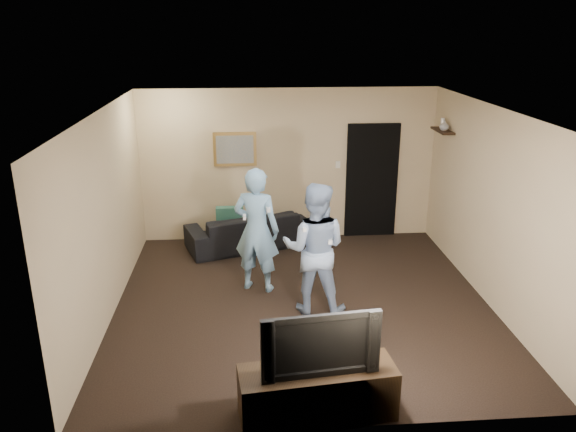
{
  "coord_description": "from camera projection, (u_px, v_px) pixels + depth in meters",
  "views": [
    {
      "loc": [
        -0.72,
        -6.79,
        3.62
      ],
      "look_at": [
        -0.18,
        0.3,
        1.15
      ],
      "focal_mm": 35.0,
      "sensor_mm": 36.0,
      "label": 1
    }
  ],
  "objects": [
    {
      "name": "wii_player_left",
      "position": [
        257.0,
        230.0,
        7.76
      ],
      "size": [
        0.75,
        0.62,
        1.78
      ],
      "color": "#79ABD3",
      "rests_on": "ground"
    },
    {
      "name": "sofa",
      "position": [
        248.0,
        230.0,
        9.46
      ],
      "size": [
        2.19,
        1.4,
        0.6
      ],
      "primitive_type": "imported",
      "rotation": [
        0.0,
        0.0,
        3.47
      ],
      "color": "black",
      "rests_on": "ground"
    },
    {
      "name": "light_switch",
      "position": [
        338.0,
        165.0,
        9.6
      ],
      "size": [
        0.08,
        0.02,
        0.12
      ],
      "primitive_type": "cube",
      "color": "silver",
      "rests_on": "wall_back"
    },
    {
      "name": "throw_pillow",
      "position": [
        230.0,
        220.0,
        9.38
      ],
      "size": [
        0.45,
        0.15,
        0.45
      ],
      "primitive_type": "cube",
      "rotation": [
        0.0,
        0.0,
        -0.0
      ],
      "color": "#1B5346",
      "rests_on": "sofa"
    },
    {
      "name": "ceiling",
      "position": [
        304.0,
        111.0,
        6.78
      ],
      "size": [
        5.0,
        5.0,
        0.04
      ],
      "primitive_type": "cube",
      "color": "silver",
      "rests_on": "wall_back"
    },
    {
      "name": "wall_front",
      "position": [
        333.0,
        305.0,
        4.85
      ],
      "size": [
        5.0,
        0.04,
        2.6
      ],
      "primitive_type": "cube",
      "color": "tan",
      "rests_on": "ground"
    },
    {
      "name": "wall_left",
      "position": [
        105.0,
        217.0,
        7.03
      ],
      "size": [
        0.04,
        5.0,
        2.6
      ],
      "primitive_type": "cube",
      "color": "tan",
      "rests_on": "ground"
    },
    {
      "name": "tv_console",
      "position": [
        317.0,
        393.0,
        5.38
      ],
      "size": [
        1.54,
        0.64,
        0.53
      ],
      "primitive_type": "cube",
      "rotation": [
        0.0,
        0.0,
        0.11
      ],
      "color": "black",
      "rests_on": "ground"
    },
    {
      "name": "wall_shelf",
      "position": [
        443.0,
        131.0,
        8.85
      ],
      "size": [
        0.2,
        0.6,
        0.03
      ],
      "primitive_type": "cube",
      "color": "black",
      "rests_on": "wall_right"
    },
    {
      "name": "wall_right",
      "position": [
        492.0,
        208.0,
        7.39
      ],
      "size": [
        0.04,
        5.0,
        2.6
      ],
      "primitive_type": "cube",
      "color": "tan",
      "rests_on": "ground"
    },
    {
      "name": "painting_frame",
      "position": [
        235.0,
        149.0,
        9.38
      ],
      "size": [
        0.72,
        0.05,
        0.57
      ],
      "primitive_type": "cube",
      "color": "olive",
      "rests_on": "wall_back"
    },
    {
      "name": "wall_back",
      "position": [
        288.0,
        165.0,
        9.56
      ],
      "size": [
        5.0,
        0.04,
        2.6
      ],
      "primitive_type": "cube",
      "color": "tan",
      "rests_on": "ground"
    },
    {
      "name": "television",
      "position": [
        318.0,
        340.0,
        5.18
      ],
      "size": [
        1.12,
        0.27,
        0.64
      ],
      "primitive_type": "imported",
      "rotation": [
        0.0,
        0.0,
        0.11
      ],
      "color": "black",
      "rests_on": "tv_console"
    },
    {
      "name": "painting_canvas",
      "position": [
        235.0,
        149.0,
        9.35
      ],
      "size": [
        0.62,
        0.01,
        0.47
      ],
      "primitive_type": "cube",
      "color": "slate",
      "rests_on": "painting_frame"
    },
    {
      "name": "shelf_vase",
      "position": [
        444.0,
        125.0,
        8.77
      ],
      "size": [
        0.15,
        0.15,
        0.16
      ],
      "primitive_type": "imported",
      "rotation": [
        0.0,
        0.0,
        0.03
      ],
      "color": "#A1A1A5",
      "rests_on": "wall_shelf"
    },
    {
      "name": "shelf_figurine",
      "position": [
        442.0,
        124.0,
        8.85
      ],
      "size": [
        0.06,
        0.06,
        0.18
      ],
      "primitive_type": "cylinder",
      "color": "silver",
      "rests_on": "wall_shelf"
    },
    {
      "name": "doorway",
      "position": [
        372.0,
        181.0,
        9.74
      ],
      "size": [
        0.9,
        0.06,
        2.0
      ],
      "primitive_type": "cube",
      "color": "black",
      "rests_on": "ground"
    },
    {
      "name": "wii_player_right",
      "position": [
        315.0,
        249.0,
        7.16
      ],
      "size": [
        0.98,
        0.85,
        1.75
      ],
      "color": "#88A2C7",
      "rests_on": "ground"
    },
    {
      "name": "ground",
      "position": [
        303.0,
        303.0,
        7.64
      ],
      "size": [
        5.0,
        5.0,
        0.0
      ],
      "primitive_type": "plane",
      "color": "black",
      "rests_on": "ground"
    }
  ]
}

